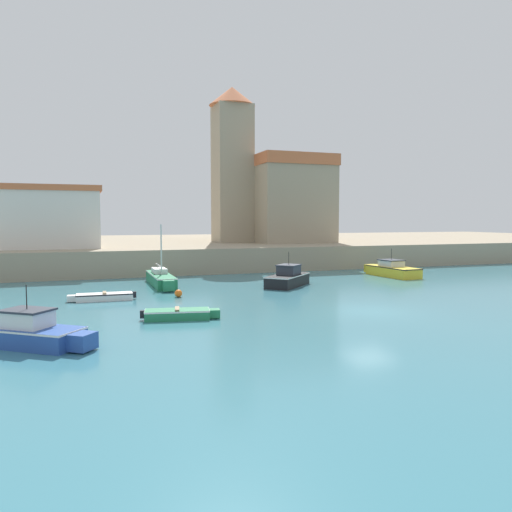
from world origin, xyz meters
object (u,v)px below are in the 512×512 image
object	(u,v)px
motorboat_blue_0	(27,332)
mooring_buoy	(178,293)
motorboat_black_1	(289,278)
church	(268,194)
dinghy_green_4	(179,314)
sailboat_green_5	(161,279)
harbor_shed_near_wharf	(52,217)
dinghy_white_6	(103,296)
motorboat_yellow_3	(391,270)

from	to	relation	value
motorboat_blue_0	mooring_buoy	distance (m)	12.15
motorboat_black_1	church	bearing A→B (deg)	72.52
dinghy_green_4	sailboat_green_5	distance (m)	12.36
motorboat_blue_0	harbor_shed_near_wharf	distance (m)	26.88
motorboat_blue_0	dinghy_white_6	world-z (taller)	motorboat_blue_0
motorboat_black_1	harbor_shed_near_wharf	size ratio (longest dim) A/B	0.55
sailboat_green_5	church	size ratio (longest dim) A/B	0.41
dinghy_green_4	dinghy_white_6	size ratio (longest dim) A/B	0.97
motorboat_yellow_3	sailboat_green_5	bearing A→B (deg)	177.99
motorboat_blue_0	motorboat_black_1	world-z (taller)	motorboat_black_1
dinghy_green_4	church	bearing A→B (deg)	62.20
dinghy_white_6	sailboat_green_5	bearing A→B (deg)	52.60
sailboat_green_5	motorboat_black_1	bearing A→B (deg)	-21.41
dinghy_green_4	sailboat_green_5	bearing A→B (deg)	85.00
motorboat_blue_0	dinghy_green_4	size ratio (longest dim) A/B	1.33
harbor_shed_near_wharf	mooring_buoy	bearing A→B (deg)	-65.70
motorboat_blue_0	motorboat_yellow_3	world-z (taller)	motorboat_blue_0
dinghy_white_6	mooring_buoy	distance (m)	4.33
harbor_shed_near_wharf	motorboat_black_1	bearing A→B (deg)	-42.32
sailboat_green_5	church	xyz separation A→B (m)	(15.43, 18.99, 7.13)
mooring_buoy	harbor_shed_near_wharf	distance (m)	19.18
motorboat_yellow_3	dinghy_green_4	distance (m)	23.00
motorboat_black_1	motorboat_yellow_3	world-z (taller)	motorboat_black_1
mooring_buoy	motorboat_black_1	bearing A→B (deg)	16.54
motorboat_yellow_3	church	size ratio (longest dim) A/B	0.35
mooring_buoy	motorboat_blue_0	bearing A→B (deg)	-128.05
dinghy_green_4	dinghy_white_6	distance (m)	7.51
motorboat_blue_0	motorboat_yellow_3	xyz separation A→B (m)	(26.10, 14.66, 0.02)
motorboat_black_1	dinghy_white_6	distance (m)	12.78
motorboat_yellow_3	dinghy_green_4	xyz separation A→B (m)	(-19.83, -11.65, -0.27)
sailboat_green_5	motorboat_blue_0	bearing A→B (deg)	-115.62
dinghy_green_4	mooring_buoy	size ratio (longest dim) A/B	8.12
mooring_buoy	sailboat_green_5	bearing A→B (deg)	91.40
motorboat_black_1	dinghy_white_6	world-z (taller)	motorboat_black_1
dinghy_green_4	sailboat_green_5	size ratio (longest dim) A/B	0.54
motorboat_blue_0	mooring_buoy	size ratio (longest dim) A/B	10.79
church	harbor_shed_near_wharf	size ratio (longest dim) A/B	2.04
motorboat_black_1	mooring_buoy	size ratio (longest dim) A/B	9.93
motorboat_blue_0	mooring_buoy	xyz separation A→B (m)	(7.49, 9.56, -0.27)
mooring_buoy	harbor_shed_near_wharf	size ratio (longest dim) A/B	0.06
mooring_buoy	church	world-z (taller)	church
motorboat_yellow_3	harbor_shed_near_wharf	distance (m)	29.16
motorboat_black_1	mooring_buoy	bearing A→B (deg)	-163.46
dinghy_white_6	motorboat_yellow_3	bearing A→B (deg)	11.84
dinghy_green_4	mooring_buoy	world-z (taller)	dinghy_green_4
motorboat_yellow_3	mooring_buoy	size ratio (longest dim) A/B	12.70
sailboat_green_5	church	bearing A→B (deg)	50.91
motorboat_black_1	mooring_buoy	xyz separation A→B (m)	(-8.27, -2.46, -0.32)
motorboat_black_1	church	size ratio (longest dim) A/B	0.27
sailboat_green_5	harbor_shed_near_wharf	size ratio (longest dim) A/B	0.84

